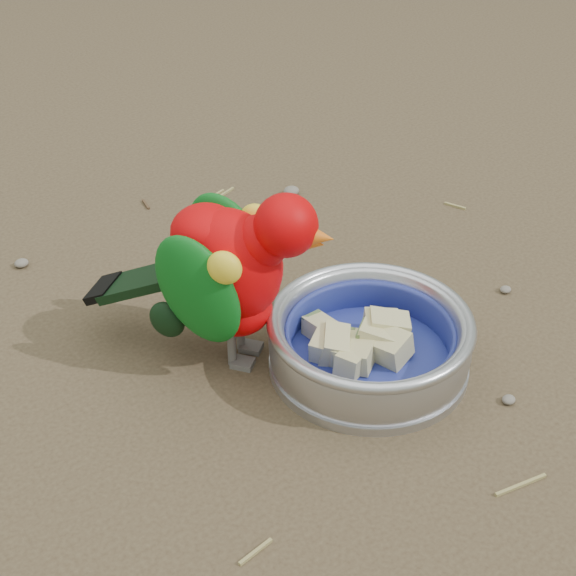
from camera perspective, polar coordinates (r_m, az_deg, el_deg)
ground at (r=0.93m, az=2.82°, el=-3.75°), size 60.00×60.00×0.00m
food_bowl at (r=0.90m, az=5.22°, el=-4.69°), size 0.20×0.20×0.02m
bowl_wall at (r=0.88m, az=5.32°, el=-3.19°), size 0.20×0.20×0.04m
fruit_wedges at (r=0.88m, az=5.30°, el=-3.54°), size 0.12×0.12×0.03m
lory_parrot at (r=0.86m, az=-3.81°, el=0.52°), size 0.23×0.25×0.19m
ground_debris at (r=1.00m, az=1.27°, el=-0.25°), size 0.90×0.80×0.01m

